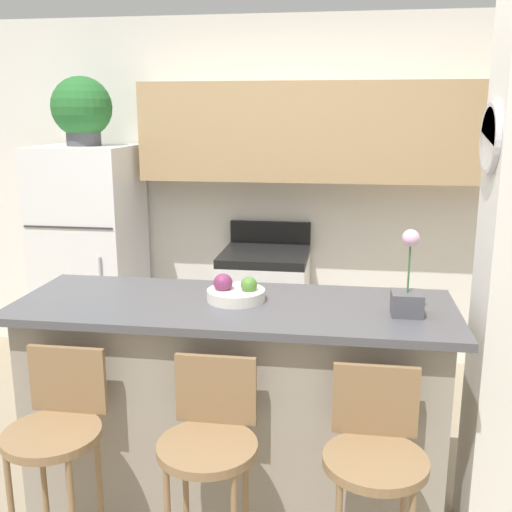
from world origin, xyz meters
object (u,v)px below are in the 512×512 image
(potted_plant_on_fridge, at_px, (82,109))
(fruit_bowl, at_px, (235,292))
(bar_stool_mid, at_px, (210,446))
(orchid_vase, at_px, (408,292))
(stove_range, at_px, (265,311))
(trash_bin, at_px, (157,354))
(bar_stool_left, at_px, (57,434))
(bar_stool_right, at_px, (375,460))
(refrigerator, at_px, (92,258))

(potted_plant_on_fridge, distance_m, fruit_bowl, 2.22)
(bar_stool_mid, distance_m, orchid_vase, 1.01)
(orchid_vase, bearing_deg, fruit_bowl, 173.17)
(stove_range, xyz_separation_m, trash_bin, (-0.74, -0.27, -0.27))
(potted_plant_on_fridge, height_order, trash_bin, potted_plant_on_fridge)
(bar_stool_left, xyz_separation_m, trash_bin, (-0.20, 1.86, -0.45))
(bar_stool_right, bearing_deg, stove_range, 107.89)
(orchid_vase, xyz_separation_m, trash_bin, (-1.56, 1.40, -0.95))
(stove_range, height_order, bar_stool_left, stove_range)
(stove_range, relative_size, fruit_bowl, 4.10)
(refrigerator, distance_m, orchid_vase, 2.69)
(bar_stool_mid, relative_size, bar_stool_right, 1.00)
(refrigerator, relative_size, orchid_vase, 4.53)
(orchid_vase, height_order, trash_bin, orchid_vase)
(refrigerator, relative_size, trash_bin, 4.31)
(bar_stool_mid, relative_size, potted_plant_on_fridge, 2.00)
(bar_stool_right, xyz_separation_m, fruit_bowl, (-0.61, 0.54, 0.44))
(refrigerator, distance_m, bar_stool_right, 2.89)
(fruit_bowl, bearing_deg, bar_stool_left, -138.49)
(potted_plant_on_fridge, bearing_deg, stove_range, 1.27)
(refrigerator, height_order, bar_stool_left, refrigerator)
(bar_stool_right, distance_m, trash_bin, 2.38)
(bar_stool_right, bearing_deg, potted_plant_on_fridge, 133.36)
(trash_bin, bearing_deg, bar_stool_left, -83.84)
(potted_plant_on_fridge, xyz_separation_m, trash_bin, (0.55, -0.24, -1.70))
(refrigerator, height_order, trash_bin, refrigerator)
(orchid_vase, relative_size, fruit_bowl, 1.39)
(refrigerator, xyz_separation_m, bar_stool_mid, (1.37, -2.10, -0.18))
(stove_range, bearing_deg, bar_stool_left, -104.24)
(bar_stool_left, bearing_deg, stove_range, 75.76)
(bar_stool_left, relative_size, bar_stool_mid, 1.00)
(bar_stool_mid, bearing_deg, trash_bin, 113.66)
(bar_stool_right, xyz_separation_m, potted_plant_on_fridge, (-1.98, 2.10, 1.25))
(bar_stool_right, height_order, trash_bin, bar_stool_right)
(refrigerator, xyz_separation_m, bar_stool_left, (0.75, -2.10, -0.18))
(bar_stool_right, bearing_deg, bar_stool_mid, 180.00)
(orchid_vase, distance_m, trash_bin, 2.30)
(refrigerator, xyz_separation_m, trash_bin, (0.55, -0.24, -0.63))
(refrigerator, distance_m, bar_stool_left, 2.23)
(fruit_bowl, distance_m, trash_bin, 1.78)
(fruit_bowl, bearing_deg, refrigerator, 131.41)
(bar_stool_right, bearing_deg, orchid_vase, 73.96)
(bar_stool_mid, distance_m, bar_stool_right, 0.61)
(bar_stool_mid, xyz_separation_m, trash_bin, (-0.81, 1.86, -0.45))
(bar_stool_mid, height_order, fruit_bowl, fruit_bowl)
(bar_stool_right, bearing_deg, refrigerator, 133.36)
(fruit_bowl, bearing_deg, orchid_vase, -6.83)
(bar_stool_mid, xyz_separation_m, potted_plant_on_fridge, (-1.37, 2.10, 1.25))
(bar_stool_right, height_order, fruit_bowl, fruit_bowl)
(bar_stool_left, xyz_separation_m, orchid_vase, (1.36, 0.45, 0.51))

